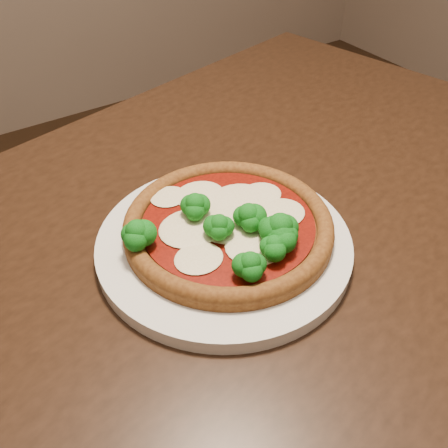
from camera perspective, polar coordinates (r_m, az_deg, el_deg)
dining_table at (r=0.72m, az=0.74°, el=-5.80°), size 1.32×0.99×0.75m
plate at (r=0.60m, az=0.00°, el=-2.23°), size 0.31×0.31×0.02m
pizza at (r=0.59m, az=0.68°, el=-0.13°), size 0.26×0.25×0.06m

